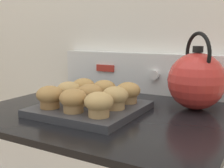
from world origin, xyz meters
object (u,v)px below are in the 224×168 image
muffin_r0_c0 (50,96)px  muffin_r2_c2 (128,92)px  muffin_r0_c2 (99,104)px  muffin_r1_c1 (90,94)px  muffin_pan (90,109)px  muffin_r0_c1 (73,100)px  muffin_r2_c0 (84,87)px  muffin_r1_c0 (69,91)px  muffin_r2_c1 (104,90)px  muffin_r1_c2 (115,97)px  tea_kettle (196,80)px

muffin_r0_c0 → muffin_r2_c2: size_ratio=1.00×
muffin_r0_c2 → muffin_r1_c1: size_ratio=1.00×
muffin_pan → muffin_r0_c2: size_ratio=3.87×
muffin_r0_c1 → muffin_r2_c0: (-0.09, 0.17, 0.00)m
muffin_r1_c0 → muffin_r2_c2: bearing=26.2°
muffin_r2_c1 → muffin_r2_c0: bearing=-179.3°
muffin_r0_c0 → muffin_r2_c0: bearing=89.2°
muffin_r1_c0 → muffin_r1_c2: (0.17, -0.00, 0.00)m
muffin_r2_c2 → tea_kettle: (0.19, 0.11, 0.04)m
muffin_r2_c1 → muffin_r0_c1: bearing=-88.9°
muffin_r0_c0 → muffin_r2_c2: same height
muffin_r1_c1 → tea_kettle: tea_kettle is taller
muffin_r0_c1 → muffin_r2_c2: bearing=64.0°
muffin_pan → muffin_r0_c0: size_ratio=3.87×
muffin_r1_c0 → muffin_r2_c0: bearing=90.1°
muffin_r0_c0 → muffin_r0_c2: same height
muffin_r0_c2 → tea_kettle: (0.19, 0.29, 0.04)m
muffin_r0_c0 → muffin_r1_c1: same height
muffin_r1_c1 → muffin_r1_c0: bearing=179.8°
muffin_r0_c2 → muffin_r1_c1: bearing=134.1°
muffin_r0_c0 → muffin_r0_c1: (0.09, -0.00, 0.00)m
muffin_r1_c2 → muffin_r2_c2: same height
muffin_r0_c0 → muffin_r0_c2: bearing=-1.5°
muffin_r1_c1 → muffin_r2_c0: size_ratio=1.00×
muffin_r1_c1 → muffin_r0_c0: bearing=-134.3°
muffin_r0_c1 → muffin_r0_c2: bearing=-1.4°
muffin_pan → muffin_r2_c0: size_ratio=3.87×
muffin_r1_c0 → muffin_r1_c2: size_ratio=1.00×
muffin_r1_c1 → muffin_r2_c0: bearing=135.2°
muffin_r2_c1 → muffin_r0_c2: bearing=-63.1°
muffin_r1_c1 → muffin_pan: bearing=-50.6°
muffin_pan → muffin_r2_c1: (-0.00, 0.09, 0.05)m
muffin_r1_c1 → muffin_r2_c2: same height
muffin_r1_c1 → muffin_r0_c2: bearing=-45.9°
muffin_r0_c1 → tea_kettle: bearing=46.7°
muffin_r2_c1 → tea_kettle: bearing=22.6°
muffin_r0_c2 → muffin_r1_c2: 0.09m
muffin_pan → tea_kettle: 0.35m
muffin_r1_c0 → muffin_r2_c0: same height
muffin_r1_c1 → muffin_r2_c0: (-0.08, 0.08, 0.00)m
muffin_r1_c2 → tea_kettle: bearing=47.1°
muffin_r0_c2 → muffin_r2_c1: size_ratio=1.00×
muffin_r1_c0 → tea_kettle: (0.36, 0.20, 0.04)m
muffin_r1_c1 → muffin_r1_c2: (0.09, -0.00, 0.00)m
muffin_r0_c0 → muffin_r1_c1: (0.09, 0.09, 0.00)m
muffin_r1_c0 → muffin_r1_c1: 0.08m
muffin_pan → muffin_r1_c0: 0.10m
muffin_r0_c1 → muffin_r2_c1: same height
muffin_r1_c0 → tea_kettle: size_ratio=0.32×
muffin_r0_c1 → tea_kettle: (0.27, 0.29, 0.04)m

